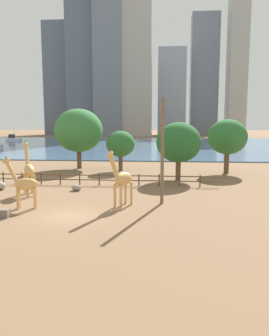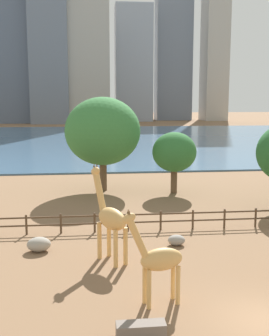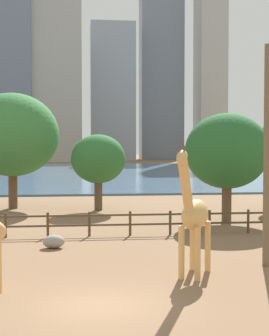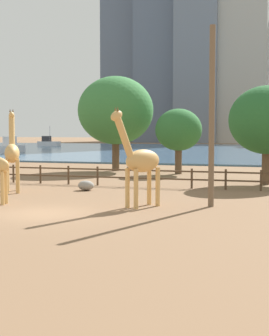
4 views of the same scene
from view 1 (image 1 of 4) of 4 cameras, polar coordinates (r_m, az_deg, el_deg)
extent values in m
plane|color=brown|center=(103.20, 0.98, 4.14)|extent=(400.00, 400.00, 0.00)
cube|color=#476B8C|center=(100.20, 0.87, 4.09)|extent=(180.00, 86.00, 0.20)
cylinder|color=tan|center=(26.13, -2.39, -5.01)|extent=(0.30, 0.30, 1.92)
cylinder|color=tan|center=(26.48, -3.44, -4.85)|extent=(0.30, 0.30, 1.92)
cylinder|color=tan|center=(27.32, -0.56, -4.43)|extent=(0.30, 0.30, 1.92)
cylinder|color=tan|center=(27.65, -1.59, -4.29)|extent=(0.30, 0.30, 1.92)
ellipsoid|color=tan|center=(26.64, -1.99, -1.92)|extent=(1.76, 2.27, 1.11)
cylinder|color=tan|center=(25.46, -3.63, 0.30)|extent=(0.89, 1.23, 2.07)
ellipsoid|color=tan|center=(24.99, -4.28, 2.37)|extent=(0.69, 0.88, 0.70)
cone|color=brown|center=(24.91, -4.13, 3.10)|extent=(0.14, 0.14, 0.20)
cone|color=brown|center=(25.02, -4.44, 3.12)|extent=(0.14, 0.14, 0.20)
cylinder|color=tan|center=(27.40, -19.68, -5.13)|extent=(0.23, 0.23, 1.68)
cylinder|color=tan|center=(27.90, -19.45, -4.89)|extent=(0.23, 0.23, 1.68)
cylinder|color=tan|center=(27.15, -17.00, -5.13)|extent=(0.23, 0.23, 1.68)
cylinder|color=tan|center=(27.65, -16.82, -4.89)|extent=(0.23, 0.23, 1.68)
ellipsoid|color=tan|center=(27.30, -18.34, -2.70)|extent=(1.97, 1.11, 0.97)
cylinder|color=tan|center=(27.36, -20.62, -0.57)|extent=(1.05, 0.50, 1.82)
ellipsoid|color=tan|center=(27.34, -21.46, 1.18)|extent=(0.75, 0.44, 0.59)
cone|color=brown|center=(27.24, -21.53, 1.75)|extent=(0.10, 0.10, 0.18)
cone|color=brown|center=(27.39, -21.45, 1.79)|extent=(0.10, 0.10, 0.18)
cylinder|color=tan|center=(33.34, -18.49, -2.52)|extent=(0.32, 0.32, 2.01)
cylinder|color=tan|center=(33.42, -17.43, -2.45)|extent=(0.32, 0.32, 2.01)
cylinder|color=tan|center=(31.83, -18.12, -2.98)|extent=(0.32, 0.32, 2.01)
cylinder|color=tan|center=(31.91, -17.01, -2.91)|extent=(0.32, 0.32, 2.01)
ellipsoid|color=tan|center=(32.41, -17.87, -0.36)|extent=(1.89, 2.36, 1.16)
cylinder|color=tan|center=(33.45, -18.26, 2.07)|extent=(0.86, 1.12, 2.21)
ellipsoid|color=tan|center=(33.74, -18.42, 3.89)|extent=(0.73, 0.90, 0.68)
cone|color=brown|center=(33.71, -18.60, 4.46)|extent=(0.14, 0.14, 0.21)
cone|color=brown|center=(33.73, -18.29, 4.47)|extent=(0.14, 0.14, 0.21)
cylinder|color=brown|center=(27.28, 4.87, 2.81)|extent=(0.28, 0.28, 8.78)
ellipsoid|color=gray|center=(33.48, -10.08, -3.39)|extent=(1.02, 0.83, 0.62)
cylinder|color=#4C3826|center=(39.46, -21.88, -1.63)|extent=(0.14, 0.14, 1.30)
cylinder|color=#4C3826|center=(38.53, -18.99, -1.71)|extent=(0.14, 0.14, 1.30)
cylinder|color=#4C3826|center=(37.71, -15.96, -1.78)|extent=(0.14, 0.14, 1.30)
cylinder|color=#4C3826|center=(37.00, -12.80, -1.85)|extent=(0.14, 0.14, 1.30)
cylinder|color=#4C3826|center=(36.40, -9.53, -1.92)|extent=(0.14, 0.14, 1.30)
cylinder|color=#4C3826|center=(35.93, -6.17, -1.99)|extent=(0.14, 0.14, 1.30)
cylinder|color=#4C3826|center=(35.58, -2.72, -2.05)|extent=(0.14, 0.14, 1.30)
cylinder|color=#4C3826|center=(35.37, 0.78, -2.10)|extent=(0.14, 0.14, 1.30)
cylinder|color=#4C3826|center=(35.29, 4.31, -2.15)|extent=(0.14, 0.14, 1.30)
cylinder|color=#4C3826|center=(35.34, 7.84, -2.19)|extent=(0.14, 0.14, 1.30)
cylinder|color=#4C3826|center=(35.52, 11.35, -2.22)|extent=(0.14, 0.14, 1.30)
cube|color=#4C3826|center=(35.87, -6.26, -1.27)|extent=(26.10, 0.08, 0.10)
cube|color=#4C3826|center=(35.95, -6.25, -2.09)|extent=(26.10, 0.08, 0.10)
cylinder|color=brown|center=(46.47, -2.44, 0.87)|extent=(0.59, 0.59, 2.22)
ellipsoid|color=#2D6B33|center=(46.22, -2.46, 4.23)|extent=(4.04, 4.04, 3.64)
cylinder|color=brown|center=(45.94, 15.72, 0.88)|extent=(0.67, 0.67, 2.82)
ellipsoid|color=#2D6B33|center=(45.67, 15.89, 5.24)|extent=(5.21, 5.21, 4.69)
cylinder|color=brown|center=(49.50, -9.60, 1.55)|extent=(0.68, 0.68, 2.82)
ellipsoid|color=#387A3D|center=(49.21, -9.72, 6.46)|extent=(7.07, 7.07, 6.36)
cylinder|color=brown|center=(39.44, 7.60, -0.34)|extent=(0.61, 0.61, 2.37)
ellipsoid|color=#26602D|center=(39.11, 7.69, 4.44)|extent=(5.28, 5.28, 4.75)
cube|color=silver|center=(126.45, -20.30, 4.69)|extent=(5.54, 2.31, 1.08)
cube|color=#333338|center=(126.72, -20.60, 5.22)|extent=(2.03, 1.43, 1.30)
cylinder|color=silver|center=(126.22, -20.25, 5.80)|extent=(0.13, 0.13, 3.80)
cube|color=slate|center=(192.38, 12.03, 15.46)|extent=(14.87, 9.55, 65.19)
cube|color=slate|center=(182.83, -9.09, 20.28)|extent=(14.52, 13.95, 92.39)
cube|color=slate|center=(172.96, -4.56, 18.93)|extent=(13.60, 13.53, 79.80)
cube|color=#ADA89E|center=(173.97, 0.13, 19.68)|extent=(16.65, 14.99, 84.47)
cube|color=#ADA89E|center=(192.08, 17.49, 18.44)|extent=(9.34, 12.33, 85.99)
cube|color=slate|center=(192.86, -12.70, 14.65)|extent=(15.14, 15.30, 60.02)
cube|color=#939EAD|center=(181.62, 6.51, 12.95)|extent=(14.78, 9.90, 45.69)
camera|label=2|loc=(15.99, -55.14, 10.73)|focal=45.00mm
camera|label=3|loc=(10.84, -39.24, -4.71)|focal=55.00mm
camera|label=4|loc=(5.59, 61.97, -30.62)|focal=55.00mm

